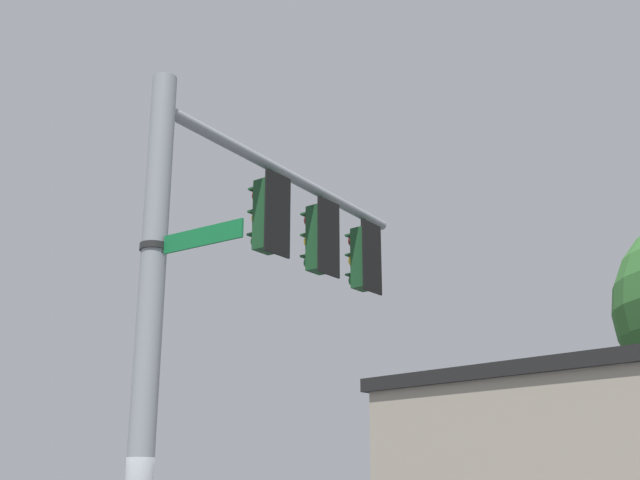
# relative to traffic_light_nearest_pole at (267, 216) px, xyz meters

# --- Properties ---
(signal_pole) EXTENTS (0.31, 0.31, 7.16)m
(signal_pole) POSITION_rel_traffic_light_nearest_pole_xyz_m (-2.20, -0.15, -2.37)
(signal_pole) COLOR gray
(signal_pole) RESTS_ON ground
(mast_arm) EXTENTS (5.54, 0.49, 0.16)m
(mast_arm) POSITION_rel_traffic_light_nearest_pole_xyz_m (0.57, 0.01, 0.78)
(mast_arm) COLOR gray
(traffic_light_nearest_pole) EXTENTS (0.54, 0.49, 1.31)m
(traffic_light_nearest_pole) POSITION_rel_traffic_light_nearest_pole_xyz_m (0.00, 0.00, 0.00)
(traffic_light_nearest_pole) COLOR black
(traffic_light_mid_inner) EXTENTS (0.54, 0.49, 1.31)m
(traffic_light_mid_inner) POSITION_rel_traffic_light_nearest_pole_xyz_m (1.33, 0.08, 0.00)
(traffic_light_mid_inner) COLOR black
(traffic_light_mid_outer) EXTENTS (0.54, 0.49, 1.31)m
(traffic_light_mid_outer) POSITION_rel_traffic_light_nearest_pole_xyz_m (2.65, 0.16, 0.00)
(traffic_light_mid_outer) COLOR black
(street_name_sign) EXTENTS (0.35, 1.52, 0.22)m
(street_name_sign) POSITION_rel_traffic_light_nearest_pole_xyz_m (-2.18, -0.50, -1.04)
(street_name_sign) COLOR #147238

